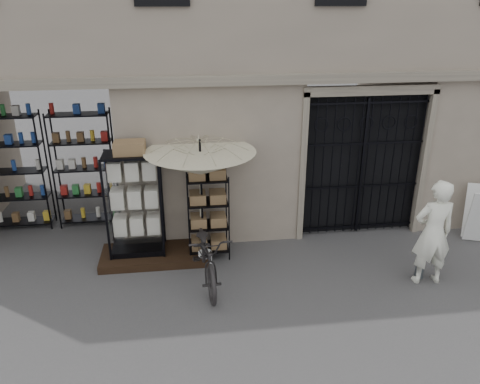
{
  "coord_description": "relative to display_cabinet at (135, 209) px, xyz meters",
  "views": [
    {
      "loc": [
        -1.79,
        -6.3,
        4.57
      ],
      "look_at": [
        -0.8,
        1.4,
        1.35
      ],
      "focal_mm": 35.0,
      "sensor_mm": 36.0,
      "label": 1
    }
  ],
  "objects": [
    {
      "name": "ground",
      "position": [
        2.7,
        -1.65,
        -1.01
      ],
      "size": [
        80.0,
        80.0,
        0.0
      ],
      "primitive_type": "plane",
      "color": "#262629",
      "rests_on": "ground"
    },
    {
      "name": "main_building",
      "position": [
        2.7,
        2.35,
        3.49
      ],
      "size": [
        14.0,
        4.0,
        9.0
      ],
      "primitive_type": "cube",
      "color": "gray",
      "rests_on": "ground"
    },
    {
      "name": "shop_recess",
      "position": [
        -1.8,
        1.15,
        0.49
      ],
      "size": [
        3.0,
        1.7,
        3.0
      ],
      "primitive_type": "cube",
      "color": "black",
      "rests_on": "ground"
    },
    {
      "name": "shop_shelving",
      "position": [
        -1.85,
        1.65,
        0.24
      ],
      "size": [
        2.7,
        0.5,
        2.5
      ],
      "primitive_type": "cube",
      "color": "black",
      "rests_on": "ground"
    },
    {
      "name": "iron_gate",
      "position": [
        4.45,
        0.63,
        0.48
      ],
      "size": [
        2.5,
        0.21,
        3.0
      ],
      "color": "black",
      "rests_on": "ground"
    },
    {
      "name": "step_platform",
      "position": [
        0.3,
        -0.1,
        -0.94
      ],
      "size": [
        2.0,
        0.9,
        0.15
      ],
      "primitive_type": "cube",
      "color": "black",
      "rests_on": "ground"
    },
    {
      "name": "display_cabinet",
      "position": [
        0.0,
        0.0,
        0.0
      ],
      "size": [
        0.97,
        0.61,
        2.08
      ],
      "rotation": [
        0.0,
        0.0,
        0.01
      ],
      "color": "black",
      "rests_on": "step_platform"
    },
    {
      "name": "wire_rack",
      "position": [
        1.32,
        -0.05,
        -0.2
      ],
      "size": [
        0.75,
        0.55,
        1.67
      ],
      "rotation": [
        0.0,
        0.0,
        0.04
      ],
      "color": "black",
      "rests_on": "ground"
    },
    {
      "name": "market_umbrella",
      "position": [
        1.21,
        -0.14,
        1.0
      ],
      "size": [
        2.21,
        2.23,
        2.8
      ],
      "rotation": [
        0.0,
        0.0,
        0.35
      ],
      "color": "black",
      "rests_on": "ground"
    },
    {
      "name": "white_bucket",
      "position": [
        1.23,
        -0.37,
        -0.89
      ],
      "size": [
        0.31,
        0.31,
        0.24
      ],
      "primitive_type": "cylinder",
      "rotation": [
        0.0,
        0.0,
        -0.28
      ],
      "color": "white",
      "rests_on": "ground"
    },
    {
      "name": "bicycle",
      "position": [
        1.24,
        -0.95,
        -1.01
      ],
      "size": [
        0.77,
        1.09,
        1.99
      ],
      "primitive_type": "imported",
      "rotation": [
        0.0,
        0.0,
        0.08
      ],
      "color": "black",
      "rests_on": "ground"
    },
    {
      "name": "steel_bollard",
      "position": [
        4.95,
        -1.33,
        -0.6
      ],
      "size": [
        0.17,
        0.17,
        0.83
      ],
      "primitive_type": "cylinder",
      "rotation": [
        0.0,
        0.0,
        0.14
      ],
      "color": "slate",
      "rests_on": "ground"
    },
    {
      "name": "shopkeeper",
      "position": [
        5.0,
        -1.45,
        -1.01
      ],
      "size": [
        0.73,
        1.9,
        0.45
      ],
      "primitive_type": "imported",
      "rotation": [
        0.0,
        0.0,
        3.12
      ],
      "color": "white",
      "rests_on": "ground"
    },
    {
      "name": "easel_sign",
      "position": [
        6.76,
        -0.17,
        -0.44
      ],
      "size": [
        0.7,
        0.75,
        1.11
      ],
      "rotation": [
        0.0,
        0.0,
        -0.35
      ],
      "color": "silver",
      "rests_on": "ground"
    }
  ]
}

